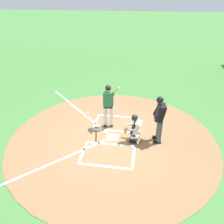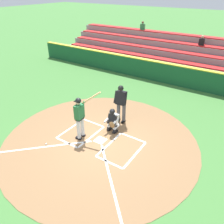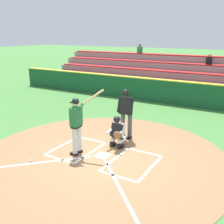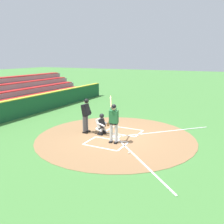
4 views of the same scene
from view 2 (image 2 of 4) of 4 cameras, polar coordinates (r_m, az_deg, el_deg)
ground_plane at (r=9.38m, az=-3.01°, el=-7.26°), size 120.00×120.00×0.00m
dirt_circle at (r=9.38m, az=-3.01°, el=-7.23°), size 8.00×8.00×0.01m
home_plate_and_chalk at (r=8.84m, az=-6.43°, el=-10.02°), size 7.93×4.91×0.01m
batter at (r=9.01m, az=-8.22°, el=-0.85°), size 0.90×0.77×2.13m
catcher at (r=9.58m, az=0.19°, el=-2.05°), size 0.59×0.64×1.13m
plate_umpire at (r=10.05m, az=2.32°, el=2.74°), size 0.61×0.45×1.86m
baseball at (r=9.50m, az=-16.47°, el=-7.84°), size 0.07×0.07×0.07m
backstop_wall at (r=15.05m, az=14.27°, el=9.54°), size 22.00×0.36×1.31m
bleacher_stand at (r=17.97m, az=18.18°, el=12.94°), size 20.00×4.25×3.00m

